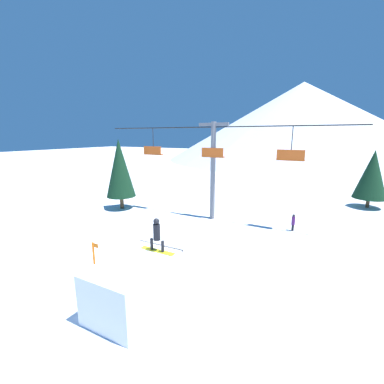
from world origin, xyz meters
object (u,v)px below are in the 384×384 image
object	(u,v)px
snow_ramp	(135,284)
pine_tree_near	(120,168)
distant_skier	(293,222)
trail_marker	(94,256)
snowboarder	(157,235)

from	to	relation	value
snow_ramp	pine_tree_near	xyz separation A→B (m)	(-10.38, 10.43, 2.79)
pine_tree_near	distant_skier	size ratio (longest dim) A/B	5.20
distant_skier	trail_marker	bearing A→B (deg)	-126.94
snow_ramp	snowboarder	size ratio (longest dim) A/B	2.24
snow_ramp	trail_marker	world-z (taller)	snow_ramp
pine_tree_near	distant_skier	xyz separation A→B (m)	(14.85, 1.32, -3.10)
snow_ramp	distant_skier	size ratio (longest dim) A/B	2.89
snow_ramp	snowboarder	distance (m)	2.08
snowboarder	snow_ramp	bearing A→B (deg)	-102.71
snow_ramp	trail_marker	distance (m)	3.71
snowboarder	trail_marker	bearing A→B (deg)	-179.15
pine_tree_near	snowboarder	bearing A→B (deg)	-41.02
snowboarder	pine_tree_near	xyz separation A→B (m)	(-10.65, 9.26, 1.10)
snow_ramp	distant_skier	bearing A→B (deg)	69.21
snowboarder	trail_marker	size ratio (longest dim) A/B	1.01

